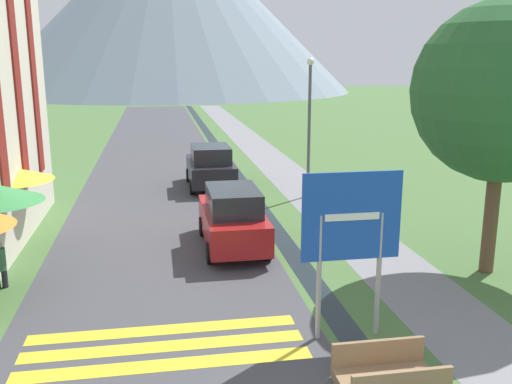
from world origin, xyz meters
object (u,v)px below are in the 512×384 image
Objects in this scene: parked_car_far at (211,166)px; cafe_chair_far_left at (6,240)px; footbridge at (389,378)px; cafe_umbrella_rear_yellow at (11,174)px; road_sign at (351,230)px; streetlamp at (309,117)px; parked_car_near at (233,218)px; tree_by_path at (503,92)px.

parked_car_far is 4.66× the size of cafe_chair_far_left.
cafe_umbrella_rear_yellow reaches higher than footbridge.
road_sign is 3.97× the size of cafe_chair_far_left.
footbridge is 0.31× the size of streetlamp.
cafe_umbrella_rear_yellow is (-6.34, 1.48, 1.23)m from parked_car_near.
footbridge is at bearing -88.21° from road_sign.
parked_car_near is 6.63m from cafe_umbrella_rear_yellow.
parked_car_far is 0.58× the size of tree_by_path.
cafe_chair_far_left is (-6.33, 0.24, -0.40)m from parked_car_near.
cafe_umbrella_rear_yellow reaches higher than parked_car_far.
road_sign is at bearing -84.20° from parked_car_far.
road_sign is 1.39× the size of cafe_umbrella_rear_yellow.
parked_car_far is (0.13, 8.09, 0.00)m from parked_car_near.
cafe_chair_far_left is (-7.87, 6.04, -1.71)m from road_sign.
cafe_chair_far_left is 0.12× the size of tree_by_path.
parked_car_near is 6.35m from cafe_chair_far_left.
cafe_chair_far_left is at bearing 177.86° from parked_car_near.
cafe_umbrella_rear_yellow reaches higher than cafe_chair_far_left.
tree_by_path is at bearing -74.31° from streetlamp.
cafe_umbrella_rear_yellow is (-7.88, 7.28, -0.08)m from road_sign.
road_sign is at bearing 91.79° from footbridge.
parked_car_near is 7.92m from tree_by_path.
streetlamp reaches higher than parked_car_far.
road_sign is at bearing -101.12° from streetlamp.
streetlamp is at bearing 80.71° from footbridge.
parked_car_near is (-1.60, 7.77, 0.68)m from footbridge.
streetlamp is (2.21, 13.54, 2.98)m from footbridge.
road_sign is at bearing -42.72° from cafe_umbrella_rear_yellow.
streetlamp is 0.79× the size of tree_by_path.
footbridge is at bearing -78.36° from parked_car_near.
road_sign is 6.15m from parked_car_near.
parked_car_far is at bearing 95.31° from footbridge.
cafe_umbrella_rear_yellow is at bearing 70.84° from cafe_chair_far_left.
footbridge is 12.34m from cafe_umbrella_rear_yellow.
streetlamp is at bearing 56.55° from parked_car_near.
road_sign reaches higher than footbridge.
tree_by_path reaches higher than parked_car_far.
footbridge is at bearing -49.32° from cafe_umbrella_rear_yellow.
streetlamp is (3.81, 5.77, 2.30)m from parked_car_near.
cafe_chair_far_left is at bearing 142.50° from road_sign.
parked_car_near is 0.75× the size of streetlamp.
streetlamp is 9.25m from tree_by_path.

